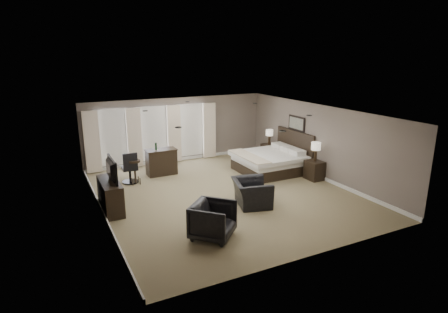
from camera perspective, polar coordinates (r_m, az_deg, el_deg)
name	(u,v)px	position (r m, az deg, el deg)	size (l,w,h in m)	color
room	(224,154)	(11.56, 0.01, 0.36)	(7.60, 8.60, 2.64)	#7B6E4E
window_bay	(154,135)	(14.96, -10.57, 3.22)	(5.25, 0.20, 2.30)	silver
bed	(271,153)	(14.02, 7.12, 0.57)	(2.30, 2.20, 1.47)	silver
nightstand_near	(314,170)	(13.55, 13.60, -2.05)	(0.50, 0.61, 0.67)	black
nightstand_far	(269,152)	(15.77, 6.85, 0.72)	(0.48, 0.59, 0.64)	black
lamp_near	(316,152)	(13.36, 13.79, 0.70)	(0.33, 0.33, 0.67)	beige
lamp_far	(269,137)	(15.62, 6.92, 2.96)	(0.30, 0.30, 0.62)	beige
wall_art	(296,123)	(14.44, 10.97, 4.98)	(0.04, 0.96, 0.56)	slate
dresser	(110,196)	(11.06, -16.92, -5.75)	(0.49, 1.51, 0.88)	black
tv	(109,179)	(10.89, -17.13, -3.23)	(1.13, 0.65, 0.15)	black
armchair_near	(252,188)	(10.97, 4.22, -4.87)	(1.16, 0.75, 1.01)	black
armchair_far	(213,219)	(9.09, -1.69, -9.46)	(0.95, 0.89, 0.97)	black
bar_counter	(161,162)	(13.84, -9.52, -0.81)	(1.10, 0.57, 0.96)	black
bar_stool_left	(135,172)	(13.04, -13.41, -2.33)	(0.40, 0.40, 0.84)	black
bar_stool_right	(163,163)	(14.11, -9.26, -0.99)	(0.34, 0.34, 0.72)	black
desk_chair	(130,167)	(13.17, -14.20, -1.59)	(0.56, 0.56, 1.11)	black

